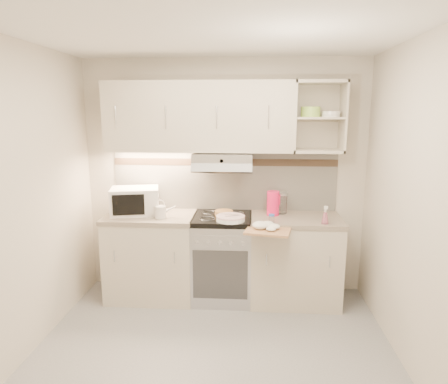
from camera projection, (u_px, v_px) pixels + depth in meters
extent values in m
plane|color=gray|center=(212.00, 360.00, 3.20)|extent=(3.00, 3.00, 0.00)
cube|color=beige|center=(224.00, 178.00, 4.32)|extent=(3.00, 0.04, 2.50)
cube|color=beige|center=(176.00, 292.00, 1.58)|extent=(3.00, 0.04, 2.50)
cube|color=beige|center=(17.00, 205.00, 3.05)|extent=(0.04, 2.80, 2.50)
cube|color=beige|center=(420.00, 212.00, 2.85)|extent=(0.04, 2.80, 2.50)
cube|color=white|center=(210.00, 29.00, 2.70)|extent=(3.00, 2.80, 0.04)
cube|color=silver|center=(224.00, 180.00, 4.32)|extent=(2.40, 0.02, 0.64)
cube|color=#3C2D21|center=(224.00, 162.00, 4.27)|extent=(2.40, 0.01, 0.08)
cube|color=beige|center=(199.00, 117.00, 4.04)|extent=(1.90, 0.34, 0.70)
cube|color=beige|center=(318.00, 117.00, 3.96)|extent=(0.50, 0.34, 0.70)
cylinder|color=#9ECF4F|center=(311.00, 112.00, 3.96)|extent=(0.19, 0.19, 0.10)
cylinder|color=white|center=(331.00, 114.00, 3.95)|extent=(0.18, 0.18, 0.06)
cube|color=#B7B7BC|center=(223.00, 159.00, 4.08)|extent=(0.60, 0.40, 0.12)
cube|color=beige|center=(152.00, 257.00, 4.24)|extent=(0.90, 0.60, 0.86)
cube|color=gray|center=(151.00, 217.00, 4.15)|extent=(0.92, 0.62, 0.04)
cube|color=beige|center=(294.00, 261.00, 4.14)|extent=(0.90, 0.60, 0.86)
cube|color=gray|center=(296.00, 219.00, 4.05)|extent=(0.92, 0.62, 0.04)
cube|color=#B7B7BC|center=(222.00, 260.00, 4.19)|extent=(0.60, 0.58, 0.85)
cube|color=black|center=(222.00, 218.00, 4.10)|extent=(0.60, 0.60, 0.05)
cube|color=white|center=(135.00, 201.00, 4.17)|extent=(0.55, 0.45, 0.27)
cube|color=black|center=(130.00, 205.00, 4.00)|extent=(0.31, 0.09, 0.21)
cylinder|color=silver|center=(160.00, 212.00, 4.01)|extent=(0.11, 0.11, 0.12)
cone|color=silver|center=(169.00, 210.00, 4.03)|extent=(0.16, 0.09, 0.09)
torus|color=silver|center=(160.00, 204.00, 3.99)|extent=(0.10, 0.05, 0.10)
cylinder|color=white|center=(231.00, 220.00, 3.91)|extent=(0.28, 0.28, 0.02)
cylinder|color=white|center=(231.00, 218.00, 3.91)|extent=(0.28, 0.28, 0.02)
cylinder|color=white|center=(231.00, 216.00, 3.91)|extent=(0.28, 0.28, 0.02)
cube|color=silver|center=(231.00, 215.00, 3.90)|extent=(0.18, 0.03, 0.01)
cylinder|color=#9D6447|center=(224.00, 213.00, 4.13)|extent=(0.19, 0.19, 0.05)
cylinder|color=#FF1957|center=(273.00, 203.00, 4.11)|extent=(0.13, 0.13, 0.25)
cube|color=#FF1957|center=(279.00, 200.00, 4.11)|extent=(0.02, 0.03, 0.11)
cylinder|color=white|center=(282.00, 204.00, 4.18)|extent=(0.11, 0.11, 0.20)
cylinder|color=#B7B7BC|center=(282.00, 194.00, 4.16)|extent=(0.12, 0.12, 0.02)
cylinder|color=silver|center=(272.00, 219.00, 3.85)|extent=(0.05, 0.05, 0.07)
cylinder|color=#2252AB|center=(272.00, 215.00, 3.84)|extent=(0.06, 0.06, 0.02)
cone|color=pink|center=(325.00, 218.00, 3.80)|extent=(0.07, 0.07, 0.11)
cube|color=tan|center=(268.00, 230.00, 3.71)|extent=(0.46, 0.43, 0.02)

